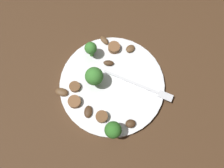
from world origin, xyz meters
TOP-DOWN VIEW (x-y plane):
  - ground_plane at (0.00, 0.00)m, footprint 1.40×1.40m
  - plate at (0.00, 0.00)m, footprint 0.26×0.26m
  - fork at (0.06, 0.05)m, footprint 0.17×0.08m
  - broccoli_floret_0 at (-0.09, 0.02)m, footprint 0.03×0.03m
  - broccoli_floret_1 at (0.09, -0.08)m, footprint 0.04×0.04m
  - broccoli_floret_2 at (-0.03, -0.03)m, footprint 0.04×0.04m
  - sausage_slice_0 at (-0.07, 0.07)m, footprint 0.04×0.04m
  - sausage_slice_1 at (-0.03, -0.10)m, footprint 0.04×0.04m
  - sausage_slice_2 at (0.04, -0.07)m, footprint 0.04×0.04m
  - sausage_slice_3 at (-0.06, -0.07)m, footprint 0.03×0.03m
  - mushroom_0 at (-0.07, -0.10)m, footprint 0.04×0.03m
  - mushroom_1 at (0.10, -0.04)m, footprint 0.03×0.03m
  - mushroom_2 at (0.01, -0.09)m, footprint 0.03×0.03m
  - mushroom_3 at (-0.04, 0.10)m, footprint 0.02×0.03m
  - mushroom_4 at (-0.04, 0.03)m, footprint 0.03×0.03m
  - mushroom_5 at (-0.10, 0.07)m, footprint 0.03×0.02m

SIDE VIEW (x-z plane):
  - ground_plane at x=0.00m, z-range 0.00..0.00m
  - plate at x=0.00m, z-range 0.00..0.02m
  - fork at x=0.06m, z-range 0.02..0.02m
  - mushroom_3 at x=-0.04m, z-range 0.02..0.03m
  - mushroom_2 at x=0.01m, z-range 0.02..0.03m
  - mushroom_0 at x=-0.07m, z-range 0.02..0.03m
  - mushroom_4 at x=-0.04m, z-range 0.02..0.03m
  - mushroom_5 at x=-0.10m, z-range 0.02..0.03m
  - sausage_slice_3 at x=-0.06m, z-range 0.02..0.03m
  - mushroom_1 at x=0.10m, z-range 0.02..0.03m
  - sausage_slice_1 at x=-0.03m, z-range 0.02..0.03m
  - sausage_slice_0 at x=-0.07m, z-range 0.02..0.03m
  - sausage_slice_2 at x=0.04m, z-range 0.02..0.03m
  - broccoli_floret_1 at x=0.09m, z-range 0.02..0.08m
  - broccoli_floret_0 at x=-0.09m, z-range 0.02..0.08m
  - broccoli_floret_2 at x=-0.03m, z-range 0.02..0.09m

